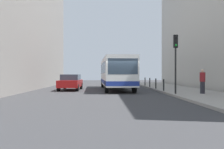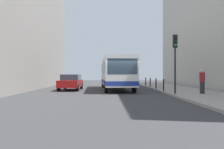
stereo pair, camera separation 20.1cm
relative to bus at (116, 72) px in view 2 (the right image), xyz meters
The scene contains 11 objects.
ground_plane 5.20m from the bus, 86.51° to the right, with size 80.00×80.00×0.00m, color #38383A.
sidewalk 7.69m from the bus, 40.65° to the right, with size 4.40×40.00×0.15m, color #9E9991.
bus is the anchor object (origin of this frame).
car_beside_bus 4.46m from the bus, 169.08° to the right, with size 1.91×4.42×1.48m.
car_behind_bus 10.22m from the bus, 89.52° to the left, with size 2.10×4.51×1.48m.
traffic_light 8.00m from the bus, 60.82° to the right, with size 0.28×0.33×4.10m.
bollard_near 5.60m from the bus, 46.99° to the right, with size 0.11×0.11×0.95m, color black.
bollard_mid 4.05m from the bus, 16.11° to the right, with size 0.11×0.11×0.95m, color black.
bollard_far 4.32m from the bus, 26.29° to the left, with size 0.11×0.11×0.95m, color black.
bollard_farthest 6.18m from the bus, 51.94° to the left, with size 0.11×0.11×0.95m, color black.
pedestrian_near_signal 8.97m from the bus, 49.80° to the right, with size 0.38×0.38×1.72m.
Camera 2 is at (-1.22, -18.23, 1.52)m, focal length 37.77 mm.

